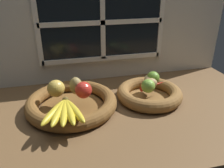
{
  "coord_description": "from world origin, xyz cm",
  "views": [
    {
      "loc": [
        -23.84,
        -87.39,
        51.73
      ],
      "look_at": [
        -2.2,
        -0.67,
        9.76
      ],
      "focal_mm": 36.55,
      "sensor_mm": 36.0,
      "label": 1
    }
  ],
  "objects_px": {
    "lime_near": "(148,86)",
    "fruit_bowl_right": "(149,94)",
    "fruit_bowl_left": "(72,103)",
    "apple_golden_left": "(56,88)",
    "potato_large": "(150,83)",
    "apple_red_right": "(83,90)",
    "chili_pepper": "(153,85)",
    "potato_back": "(150,79)",
    "pear_brown": "(76,86)",
    "lime_far": "(153,78)",
    "banana_bunch_front": "(64,111)"
  },
  "relations": [
    {
      "from": "apple_golden_left",
      "to": "lime_far",
      "type": "distance_m",
      "value": 0.45
    },
    {
      "from": "fruit_bowl_left",
      "to": "chili_pepper",
      "type": "bearing_deg",
      "value": -0.12
    },
    {
      "from": "apple_red_right",
      "to": "potato_back",
      "type": "height_order",
      "value": "apple_red_right"
    },
    {
      "from": "pear_brown",
      "to": "lime_near",
      "type": "distance_m",
      "value": 0.31
    },
    {
      "from": "fruit_bowl_left",
      "to": "lime_near",
      "type": "xyz_separation_m",
      "value": [
        0.33,
        -0.04,
        0.06
      ]
    },
    {
      "from": "fruit_bowl_right",
      "to": "apple_red_right",
      "type": "bearing_deg",
      "value": -176.38
    },
    {
      "from": "potato_large",
      "to": "lime_near",
      "type": "height_order",
      "value": "lime_near"
    },
    {
      "from": "apple_golden_left",
      "to": "potato_back",
      "type": "relative_size",
      "value": 0.88
    },
    {
      "from": "lime_near",
      "to": "fruit_bowl_right",
      "type": "bearing_deg",
      "value": 56.31
    },
    {
      "from": "potato_large",
      "to": "fruit_bowl_right",
      "type": "bearing_deg",
      "value": 90.0
    },
    {
      "from": "chili_pepper",
      "to": "lime_near",
      "type": "bearing_deg",
      "value": -158.87
    },
    {
      "from": "fruit_bowl_left",
      "to": "pear_brown",
      "type": "height_order",
      "value": "pear_brown"
    },
    {
      "from": "fruit_bowl_left",
      "to": "apple_red_right",
      "type": "relative_size",
      "value": 5.51
    },
    {
      "from": "fruit_bowl_right",
      "to": "apple_red_right",
      "type": "height_order",
      "value": "apple_red_right"
    },
    {
      "from": "fruit_bowl_right",
      "to": "potato_large",
      "type": "distance_m",
      "value": 0.05
    },
    {
      "from": "fruit_bowl_right",
      "to": "apple_red_right",
      "type": "relative_size",
      "value": 4.27
    },
    {
      "from": "apple_red_right",
      "to": "lime_far",
      "type": "bearing_deg",
      "value": 9.78
    },
    {
      "from": "apple_red_right",
      "to": "potato_large",
      "type": "distance_m",
      "value": 0.31
    },
    {
      "from": "potato_large",
      "to": "chili_pepper",
      "type": "distance_m",
      "value": 0.02
    },
    {
      "from": "apple_golden_left",
      "to": "potato_large",
      "type": "height_order",
      "value": "apple_golden_left"
    },
    {
      "from": "chili_pepper",
      "to": "fruit_bowl_left",
      "type": "bearing_deg",
      "value": 159.57
    },
    {
      "from": "banana_bunch_front",
      "to": "potato_back",
      "type": "relative_size",
      "value": 2.37
    },
    {
      "from": "lime_far",
      "to": "banana_bunch_front",
      "type": "bearing_deg",
      "value": -157.65
    },
    {
      "from": "apple_golden_left",
      "to": "lime_near",
      "type": "height_order",
      "value": "apple_golden_left"
    },
    {
      "from": "apple_golden_left",
      "to": "potato_large",
      "type": "bearing_deg",
      "value": -2.87
    },
    {
      "from": "fruit_bowl_left",
      "to": "apple_red_right",
      "type": "height_order",
      "value": "apple_red_right"
    },
    {
      "from": "fruit_bowl_right",
      "to": "lime_near",
      "type": "height_order",
      "value": "lime_near"
    },
    {
      "from": "fruit_bowl_right",
      "to": "apple_golden_left",
      "type": "height_order",
      "value": "apple_golden_left"
    },
    {
      "from": "potato_back",
      "to": "lime_far",
      "type": "distance_m",
      "value": 0.01
    },
    {
      "from": "apple_red_right",
      "to": "fruit_bowl_left",
      "type": "bearing_deg",
      "value": 159.46
    },
    {
      "from": "fruit_bowl_left",
      "to": "apple_red_right",
      "type": "xyz_separation_m",
      "value": [
        0.05,
        -0.02,
        0.07
      ]
    },
    {
      "from": "apple_red_right",
      "to": "pear_brown",
      "type": "distance_m",
      "value": 0.05
    },
    {
      "from": "fruit_bowl_right",
      "to": "potato_large",
      "type": "relative_size",
      "value": 4.47
    },
    {
      "from": "apple_golden_left",
      "to": "fruit_bowl_right",
      "type": "bearing_deg",
      "value": -2.87
    },
    {
      "from": "lime_near",
      "to": "apple_red_right",
      "type": "bearing_deg",
      "value": 176.08
    },
    {
      "from": "potato_large",
      "to": "potato_back",
      "type": "xyz_separation_m",
      "value": [
        0.02,
        0.04,
        -0.0
      ]
    },
    {
      "from": "apple_red_right",
      "to": "potato_back",
      "type": "xyz_separation_m",
      "value": [
        0.33,
        0.06,
        -0.01
      ]
    },
    {
      "from": "apple_golden_left",
      "to": "apple_red_right",
      "type": "bearing_deg",
      "value": -20.02
    },
    {
      "from": "apple_red_right",
      "to": "chili_pepper",
      "type": "distance_m",
      "value": 0.32
    },
    {
      "from": "apple_red_right",
      "to": "lime_near",
      "type": "height_order",
      "value": "apple_red_right"
    },
    {
      "from": "potato_large",
      "to": "apple_golden_left",
      "type": "bearing_deg",
      "value": 177.13
    },
    {
      "from": "apple_red_right",
      "to": "chili_pepper",
      "type": "bearing_deg",
      "value": 3.29
    },
    {
      "from": "banana_bunch_front",
      "to": "fruit_bowl_right",
      "type": "bearing_deg",
      "value": 19.0
    },
    {
      "from": "apple_golden_left",
      "to": "pear_brown",
      "type": "distance_m",
      "value": 0.08
    },
    {
      "from": "fruit_bowl_left",
      "to": "lime_near",
      "type": "bearing_deg",
      "value": -6.63
    },
    {
      "from": "banana_bunch_front",
      "to": "potato_large",
      "type": "height_order",
      "value": "potato_large"
    },
    {
      "from": "potato_back",
      "to": "potato_large",
      "type": "bearing_deg",
      "value": -114.44
    },
    {
      "from": "fruit_bowl_right",
      "to": "pear_brown",
      "type": "distance_m",
      "value": 0.34
    },
    {
      "from": "pear_brown",
      "to": "potato_large",
      "type": "distance_m",
      "value": 0.33
    },
    {
      "from": "fruit_bowl_right",
      "to": "pear_brown",
      "type": "height_order",
      "value": "pear_brown"
    }
  ]
}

